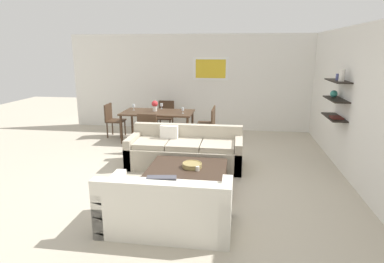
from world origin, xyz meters
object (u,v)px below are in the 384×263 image
candle_jar (197,169)px  dining_chair_right_far (209,121)px  decorative_bowl (192,165)px  wine_glass_right_near (183,109)px  dining_table (158,114)px  wine_glass_left_far (134,106)px  dining_chair_left_far (113,118)px  centerpiece_vase (155,105)px  dining_chair_head (166,115)px  loveseat_white (167,208)px  wine_glass_head (161,105)px  dining_chair_foot (149,129)px  dining_chair_right_near (208,125)px  sofa_beige (185,152)px  coffee_table (187,178)px

candle_jar → dining_chair_right_far: size_ratio=0.08×
decorative_bowl → wine_glass_right_near: (-0.63, 2.73, 0.43)m
dining_chair_right_far → wine_glass_right_near: bearing=-152.4°
dining_table → wine_glass_left_far: (-0.66, 0.12, 0.18)m
dining_chair_left_far → centerpiece_vase: size_ratio=3.24×
candle_jar → wine_glass_left_far: 3.76m
dining_chair_head → dining_chair_right_far: (1.29, -0.67, 0.00)m
loveseat_white → wine_glass_right_near: size_ratio=11.65×
loveseat_white → centerpiece_vase: 4.41m
centerpiece_vase → wine_glass_left_far: bearing=174.0°
decorative_bowl → wine_glass_head: (-1.29, 3.26, 0.43)m
dining_chair_foot → centerpiece_vase: size_ratio=3.24×
candle_jar → dining_chair_left_far: 4.19m
dining_chair_right_near → dining_chair_right_far: 0.43m
sofa_beige → dining_chair_right_near: 1.59m
dining_table → centerpiece_vase: bearing=146.7°
dining_table → dining_chair_right_near: size_ratio=2.02×
dining_chair_right_far → wine_glass_left_far: bearing=-177.2°
sofa_beige → wine_glass_head: bearing=114.5°
candle_jar → wine_glass_right_near: (-0.74, 2.87, 0.43)m
candle_jar → wine_glass_right_near: bearing=104.4°
dining_chair_left_far → dining_chair_foot: same height
candle_jar → dining_chair_foot: 2.53m
sofa_beige → centerpiece_vase: (-1.08, 1.82, 0.62)m
dining_chair_foot → wine_glass_left_far: wine_glass_left_far is taller
dining_chair_left_far → wine_glass_head: wine_glass_head is taller
dining_chair_foot → dining_chair_right_far: bearing=40.2°
dining_table → dining_chair_right_near: 1.32m
candle_jar → dining_chair_right_near: size_ratio=0.08×
candle_jar → centerpiece_vase: 3.43m
loveseat_white → dining_chair_head: bearing=102.9°
dining_chair_head → wine_glass_head: bearing=-90.0°
candle_jar → dining_chair_foot: size_ratio=0.08×
dining_table → dining_chair_right_near: (1.29, -0.21, -0.18)m
dining_chair_left_far → wine_glass_left_far: size_ratio=5.68×
decorative_bowl → wine_glass_right_near: bearing=103.0°
sofa_beige → loveseat_white: 2.38m
decorative_bowl → dining_chair_right_far: dining_chair_right_far is taller
dining_chair_right_far → candle_jar: bearing=-88.1°
candle_jar → dining_chair_head: (-1.40, 3.87, 0.09)m
sofa_beige → dining_chair_head: 2.83m
decorative_bowl → centerpiece_vase: bearing=115.4°
decorative_bowl → dining_chair_foot: size_ratio=0.37×
sofa_beige → coffee_table: size_ratio=1.75×
candle_jar → dining_table: size_ratio=0.04×
candle_jar → dining_table: (-1.40, 2.99, 0.26)m
sofa_beige → dining_chair_right_near: bearing=79.0°
sofa_beige → dining_chair_right_far: 2.01m
dining_chair_head → centerpiece_vase: 0.92m
decorative_bowl → coffee_table: bearing=-179.7°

